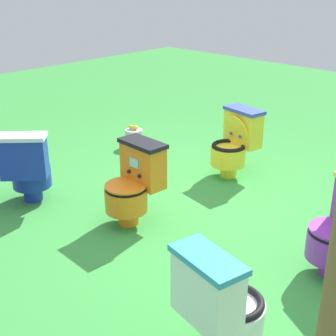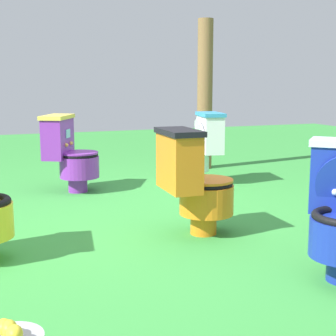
# 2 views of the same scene
# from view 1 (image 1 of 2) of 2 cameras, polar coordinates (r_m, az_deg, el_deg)

# --- Properties ---
(ground) EXTENTS (14.00, 14.00, 0.00)m
(ground) POSITION_cam_1_polar(r_m,az_deg,el_deg) (4.46, 2.74, -5.68)
(ground) COLOR green
(toilet_blue) EXTENTS (0.63, 0.63, 0.73)m
(toilet_blue) POSITION_cam_1_polar(r_m,az_deg,el_deg) (4.73, -16.05, 0.11)
(toilet_blue) COLOR #192D9E
(toilet_blue) RESTS_ON ground
(toilet_orange) EXTENTS (0.44, 0.51, 0.73)m
(toilet_orange) POSITION_cam_1_polar(r_m,az_deg,el_deg) (4.24, -4.02, -1.76)
(toilet_orange) COLOR orange
(toilet_orange) RESTS_ON ground
(toilet_yellow) EXTENTS (0.48, 0.56, 0.73)m
(toilet_yellow) POSITION_cam_1_polar(r_m,az_deg,el_deg) (5.24, 7.84, 3.01)
(toilet_yellow) COLOR yellow
(toilet_yellow) RESTS_ON ground
(toilet_white) EXTENTS (0.49, 0.56, 0.73)m
(toilet_white) POSITION_cam_1_polar(r_m,az_deg,el_deg) (2.83, 6.24, -15.57)
(toilet_white) COLOR white
(toilet_white) RESTS_ON ground
(lemon_bucket) EXTENTS (0.22, 0.22, 0.28)m
(lemon_bucket) POSITION_cam_1_polar(r_m,az_deg,el_deg) (6.13, -3.99, 3.57)
(lemon_bucket) COLOR #B7B7BF
(lemon_bucket) RESTS_ON ground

